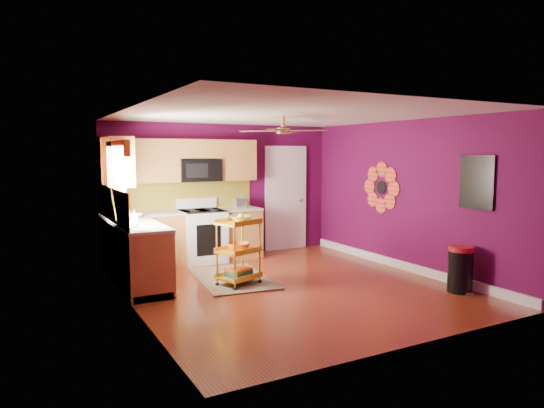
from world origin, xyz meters
TOP-DOWN VIEW (x-y plane):
  - ground at (0.00, 0.00)m, footprint 5.00×5.00m
  - room_envelope at (0.03, 0.00)m, footprint 4.54×5.04m
  - lower_cabinets at (-1.35, 1.82)m, footprint 2.81×2.31m
  - electric_range at (-0.55, 2.17)m, footprint 0.76×0.66m
  - upper_cabinetry at (-1.24, 2.17)m, footprint 2.80×2.30m
  - left_window at (-2.22, 1.05)m, footprint 0.08×1.35m
  - panel_door at (1.35, 2.47)m, footprint 0.95×0.11m
  - right_wall_art at (2.23, -0.34)m, footprint 0.04×2.74m
  - ceiling_fan at (0.00, 0.20)m, footprint 1.01×1.01m
  - shag_rug at (-0.57, 0.80)m, footprint 1.24×1.82m
  - rolling_cart at (-0.62, 0.42)m, footprint 0.71×0.61m
  - trash_can at (1.98, -1.38)m, footprint 0.45×0.45m
  - teal_kettle at (0.27, 2.22)m, footprint 0.18×0.18m
  - toaster at (0.21, 2.18)m, footprint 0.22×0.15m
  - soap_bottle_a at (-1.94, 1.26)m, footprint 0.08×0.08m
  - soap_bottle_b at (-2.01, 1.32)m, footprint 0.14×0.14m
  - counter_dish at (-1.86, 1.68)m, footprint 0.28×0.28m
  - counter_cup at (-2.08, 0.65)m, footprint 0.13×0.13m

SIDE VIEW (x-z plane):
  - ground at x=0.00m, z-range 0.00..0.00m
  - shag_rug at x=-0.57m, z-range 0.00..0.02m
  - trash_can at x=1.98m, z-range 0.00..0.65m
  - lower_cabinets at x=-1.35m, z-range -0.04..0.90m
  - electric_range at x=-0.55m, z-range -0.08..1.05m
  - rolling_cart at x=-0.62m, z-range 0.01..1.09m
  - counter_dish at x=-1.86m, z-range 0.94..1.01m
  - counter_cup at x=-2.08m, z-range 0.94..1.04m
  - teal_kettle at x=0.27m, z-range 0.92..1.13m
  - panel_door at x=1.35m, z-range -0.05..2.10m
  - soap_bottle_a at x=-1.94m, z-range 0.94..1.11m
  - soap_bottle_b at x=-2.01m, z-range 0.94..1.12m
  - toaster at x=0.21m, z-range 0.94..1.12m
  - right_wall_art at x=2.23m, z-range 0.92..1.96m
  - room_envelope at x=0.03m, z-range 0.37..2.89m
  - left_window at x=-2.22m, z-range 1.20..2.28m
  - upper_cabinetry at x=-1.24m, z-range 1.17..2.43m
  - ceiling_fan at x=0.00m, z-range 2.16..2.42m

